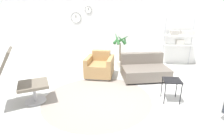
# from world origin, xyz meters

# --- Properties ---
(ground_plane) EXTENTS (12.00, 12.00, 0.00)m
(ground_plane) POSITION_xyz_m (0.00, 0.00, 0.00)
(ground_plane) COLOR silver
(wall_back) EXTENTS (12.00, 0.09, 2.80)m
(wall_back) POSITION_xyz_m (-0.00, 2.85, 1.40)
(wall_back) COLOR white
(wall_back) RESTS_ON ground_plane
(round_rug) EXTENTS (2.43, 2.43, 0.01)m
(round_rug) POSITION_xyz_m (-0.10, -0.06, 0.00)
(round_rug) COLOR gray
(round_rug) RESTS_ON ground_plane
(lounge_chair) EXTENTS (1.25, 1.01, 1.29)m
(lounge_chair) POSITION_xyz_m (-1.78, -0.46, 0.75)
(lounge_chair) COLOR #BCBCC1
(lounge_chair) RESTS_ON ground_plane
(armchair_red) EXTENTS (0.81, 0.83, 0.72)m
(armchair_red) POSITION_xyz_m (-0.23, 1.32, 0.28)
(armchair_red) COLOR silver
(armchair_red) RESTS_ON ground_plane
(couch_low) EXTENTS (1.43, 1.16, 0.67)m
(couch_low) POSITION_xyz_m (1.07, 1.30, 0.24)
(couch_low) COLOR black
(couch_low) RESTS_ON ground_plane
(side_table) EXTENTS (0.37, 0.37, 0.49)m
(side_table) POSITION_xyz_m (1.51, -0.03, 0.42)
(side_table) COLOR black
(side_table) RESTS_ON ground_plane
(potted_plant) EXTENTS (0.57, 0.55, 1.19)m
(potted_plant) POSITION_xyz_m (0.35, 2.19, 0.60)
(potted_plant) COLOR silver
(potted_plant) RESTS_ON ground_plane
(shelf_unit) EXTENTS (1.00, 0.28, 1.60)m
(shelf_unit) POSITION_xyz_m (2.38, 2.59, 1.00)
(shelf_unit) COLOR #BCBCC1
(shelf_unit) RESTS_ON ground_plane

